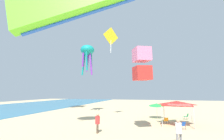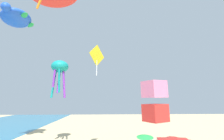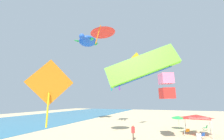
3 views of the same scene
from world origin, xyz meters
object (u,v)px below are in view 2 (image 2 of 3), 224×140
object	(u,v)px
canopy_tent	(175,139)
kite_octopus_teal	(60,68)
beach_umbrella	(145,136)
kite_turtle_blue	(16,18)
kite_diamond_yellow	(97,56)
kite_box_pink	(155,101)

from	to	relation	value
canopy_tent	kite_octopus_teal	bearing A→B (deg)	65.59
canopy_tent	beach_umbrella	world-z (taller)	canopy_tent
canopy_tent	kite_octopus_teal	distance (m)	18.34
beach_umbrella	kite_turtle_blue	size ratio (longest dim) A/B	0.38
canopy_tent	kite_diamond_yellow	distance (m)	13.00
canopy_tent	kite_turtle_blue	world-z (taller)	kite_turtle_blue
kite_diamond_yellow	kite_octopus_teal	size ratio (longest dim) A/B	0.69
canopy_tent	kite_octopus_teal	xyz separation A→B (m)	(6.62, 14.59, 8.94)
beach_umbrella	kite_octopus_teal	size ratio (longest dim) A/B	0.40
beach_umbrella	kite_diamond_yellow	size ratio (longest dim) A/B	0.58
canopy_tent	kite_turtle_blue	distance (m)	27.18
canopy_tent	kite_diamond_yellow	world-z (taller)	kite_diamond_yellow
kite_diamond_yellow	kite_octopus_teal	world-z (taller)	kite_diamond_yellow
canopy_tent	kite_octopus_teal	world-z (taller)	kite_octopus_teal
beach_umbrella	kite_diamond_yellow	world-z (taller)	kite_diamond_yellow
kite_diamond_yellow	beach_umbrella	bearing A→B (deg)	149.05
kite_box_pink	canopy_tent	bearing A→B (deg)	117.08
kite_diamond_yellow	kite_box_pink	distance (m)	10.03
kite_diamond_yellow	kite_turtle_blue	distance (m)	14.59
canopy_tent	kite_turtle_blue	size ratio (longest dim) A/B	0.60
beach_umbrella	kite_turtle_blue	distance (m)	25.31
kite_turtle_blue	kite_box_pink	distance (m)	23.60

